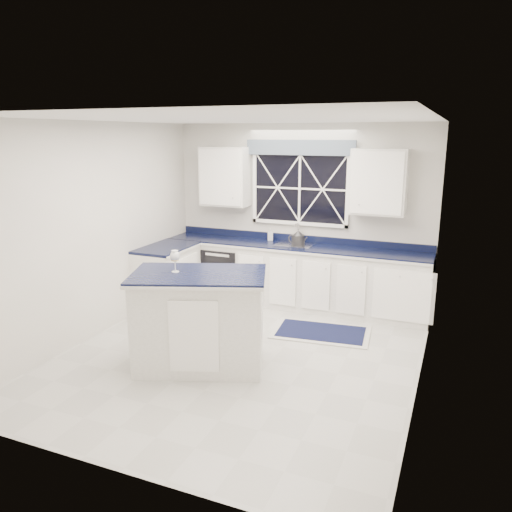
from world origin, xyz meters
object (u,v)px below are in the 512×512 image
at_px(kettle, 298,239).
at_px(soap_bottle, 270,235).
at_px(wine_glass, 175,257).
at_px(faucet, 298,232).
at_px(dishwasher, 227,272).
at_px(island, 200,320).

relative_size(kettle, soap_bottle, 1.82).
relative_size(wine_glass, soap_bottle, 1.37).
xyz_separation_m(faucet, wine_glass, (-0.57, -2.58, 0.15)).
relative_size(dishwasher, island, 0.50).
bearing_deg(soap_bottle, dishwasher, -164.47).
bearing_deg(island, faucet, 62.74).
height_order(kettle, soap_bottle, kettle).
bearing_deg(soap_bottle, faucet, 1.31).
bearing_deg(kettle, soap_bottle, 170.25).
xyz_separation_m(faucet, soap_bottle, (-0.44, -0.01, -0.07)).
bearing_deg(dishwasher, soap_bottle, 15.53).
xyz_separation_m(dishwasher, faucet, (1.10, 0.19, 0.69)).
distance_m(kettle, soap_bottle, 0.55).
bearing_deg(faucet, kettle, -70.54).
distance_m(island, soap_bottle, 2.56).
relative_size(faucet, wine_glass, 1.25).
bearing_deg(wine_glass, kettle, 74.72).
bearing_deg(faucet, dishwasher, -169.98).
distance_m(island, kettle, 2.39).
xyz_separation_m(faucet, island, (-0.31, -2.52, -0.56)).
height_order(faucet, wine_glass, wine_glass).
distance_m(dishwasher, island, 2.46).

